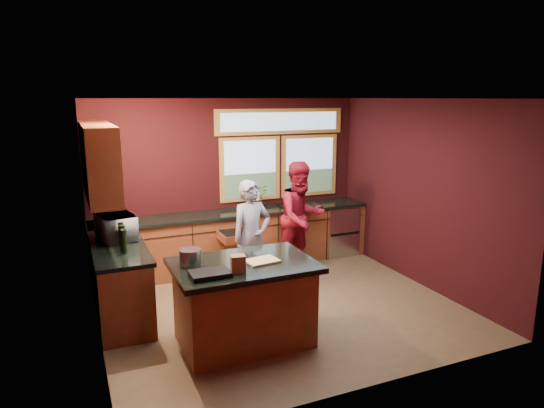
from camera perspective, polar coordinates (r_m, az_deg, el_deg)
floor at (r=6.57m, az=0.89°, el=-11.96°), size 4.50×4.50×0.00m
room_shell at (r=6.14m, az=-5.40°, el=3.81°), size 4.52×4.02×2.71m
back_counter at (r=7.95m, az=-2.79°, el=-3.99°), size 4.50×0.64×0.93m
left_counter at (r=6.72m, az=-17.74°, el=-7.73°), size 0.64×2.30×0.93m
island at (r=5.52m, az=-3.32°, el=-11.48°), size 1.55×1.05×0.95m
person_grey at (r=6.76m, az=-2.42°, el=-3.96°), size 0.64×0.46×1.61m
person_red at (r=7.57m, az=3.44°, el=-1.60°), size 0.94×0.79×1.76m
microwave at (r=6.51m, az=-17.82°, el=-2.58°), size 0.52×0.67×0.33m
potted_plant at (r=7.90m, az=-1.87°, el=0.88°), size 0.36×0.31×0.40m
paper_towel at (r=7.86m, az=-1.87°, el=0.37°), size 0.12×0.12×0.28m
cutting_board at (r=5.37m, az=-1.18°, el=-6.70°), size 0.38×0.29×0.02m
stock_pot at (r=5.31m, az=-9.58°, el=-6.19°), size 0.24×0.24×0.18m
paper_bag at (r=5.05m, az=-4.04°, el=-7.03°), size 0.17×0.14×0.18m
black_tray at (r=4.99m, az=-7.31°, el=-8.15°), size 0.40×0.28×0.05m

